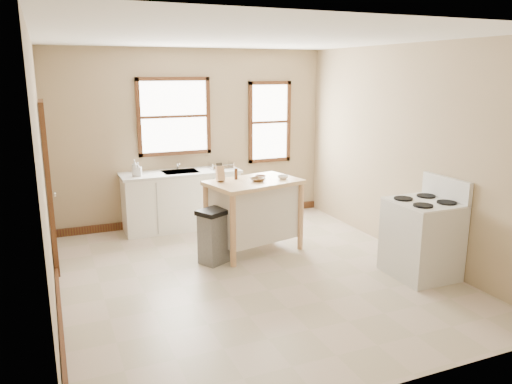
# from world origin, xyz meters

# --- Properties ---
(floor) EXTENTS (5.00, 5.00, 0.00)m
(floor) POSITION_xyz_m (0.00, 0.00, 0.00)
(floor) COLOR #BDA996
(floor) RESTS_ON ground
(ceiling) EXTENTS (5.00, 5.00, 0.00)m
(ceiling) POSITION_xyz_m (0.00, 0.00, 2.80)
(ceiling) COLOR white
(ceiling) RESTS_ON ground
(wall_back) EXTENTS (4.50, 0.04, 2.80)m
(wall_back) POSITION_xyz_m (0.00, 2.50, 1.40)
(wall_back) COLOR tan
(wall_back) RESTS_ON ground
(wall_left) EXTENTS (0.04, 5.00, 2.80)m
(wall_left) POSITION_xyz_m (-2.25, 0.00, 1.40)
(wall_left) COLOR tan
(wall_left) RESTS_ON ground
(wall_right) EXTENTS (0.04, 5.00, 2.80)m
(wall_right) POSITION_xyz_m (2.25, 0.00, 1.40)
(wall_right) COLOR tan
(wall_right) RESTS_ON ground
(window_main) EXTENTS (1.17, 0.06, 1.22)m
(window_main) POSITION_xyz_m (-0.30, 2.48, 1.75)
(window_main) COLOR #401C11
(window_main) RESTS_ON wall_back
(window_side) EXTENTS (0.77, 0.06, 1.37)m
(window_side) POSITION_xyz_m (1.35, 2.48, 1.60)
(window_side) COLOR #401C11
(window_side) RESTS_ON wall_back
(door_left) EXTENTS (0.06, 0.90, 2.10)m
(door_left) POSITION_xyz_m (-2.21, 1.30, 1.05)
(door_left) COLOR #401C11
(door_left) RESTS_ON ground
(baseboard_back) EXTENTS (4.50, 0.04, 0.12)m
(baseboard_back) POSITION_xyz_m (0.00, 2.47, 0.06)
(baseboard_back) COLOR #401C11
(baseboard_back) RESTS_ON ground
(baseboard_left) EXTENTS (0.04, 5.00, 0.12)m
(baseboard_left) POSITION_xyz_m (-2.22, 0.00, 0.06)
(baseboard_left) COLOR #401C11
(baseboard_left) RESTS_ON ground
(sink_counter) EXTENTS (1.86, 0.62, 0.92)m
(sink_counter) POSITION_xyz_m (-0.30, 2.20, 0.46)
(sink_counter) COLOR silver
(sink_counter) RESTS_ON ground
(faucet) EXTENTS (0.03, 0.03, 0.22)m
(faucet) POSITION_xyz_m (-0.30, 2.38, 1.03)
(faucet) COLOR silver
(faucet) RESTS_ON sink_counter
(soap_bottle_a) EXTENTS (0.11, 0.11, 0.25)m
(soap_bottle_a) POSITION_xyz_m (-1.01, 2.12, 1.04)
(soap_bottle_a) COLOR #B2B2B2
(soap_bottle_a) RESTS_ON sink_counter
(soap_bottle_b) EXTENTS (0.12, 0.12, 0.20)m
(soap_bottle_b) POSITION_xyz_m (-0.97, 2.10, 1.02)
(soap_bottle_b) COLOR #B2B2B2
(soap_bottle_b) RESTS_ON sink_counter
(dish_rack) EXTENTS (0.43, 0.36, 0.09)m
(dish_rack) POSITION_xyz_m (0.36, 2.19, 0.97)
(dish_rack) COLOR silver
(dish_rack) RESTS_ON sink_counter
(kitchen_island) EXTENTS (1.36, 1.02, 1.00)m
(kitchen_island) POSITION_xyz_m (0.36, 0.80, 0.50)
(kitchen_island) COLOR #E9C189
(kitchen_island) RESTS_ON ground
(knife_block) EXTENTS (0.11, 0.11, 0.20)m
(knife_block) POSITION_xyz_m (-0.08, 0.92, 1.10)
(knife_block) COLOR tan
(knife_block) RESTS_ON kitchen_island
(pepper_grinder) EXTENTS (0.05, 0.05, 0.15)m
(pepper_grinder) POSITION_xyz_m (0.16, 0.97, 1.07)
(pepper_grinder) COLOR #402311
(pepper_grinder) RESTS_ON kitchen_island
(bowl_a) EXTENTS (0.23, 0.23, 0.05)m
(bowl_a) POSITION_xyz_m (0.39, 0.75, 1.02)
(bowl_a) COLOR brown
(bowl_a) RESTS_ON kitchen_island
(bowl_b) EXTENTS (0.22, 0.22, 0.04)m
(bowl_b) POSITION_xyz_m (0.50, 0.90, 1.02)
(bowl_b) COLOR brown
(bowl_b) RESTS_ON kitchen_island
(bowl_c) EXTENTS (0.17, 0.17, 0.05)m
(bowl_c) POSITION_xyz_m (0.77, 0.74, 1.02)
(bowl_c) COLOR white
(bowl_c) RESTS_ON kitchen_island
(trash_bin) EXTENTS (0.47, 0.45, 0.72)m
(trash_bin) POSITION_xyz_m (-0.30, 0.57, 0.36)
(trash_bin) COLOR slate
(trash_bin) RESTS_ON ground
(gas_stove) EXTENTS (0.75, 0.76, 1.21)m
(gas_stove) POSITION_xyz_m (1.89, -0.80, 0.60)
(gas_stove) COLOR silver
(gas_stove) RESTS_ON ground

